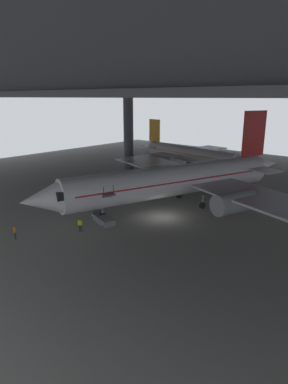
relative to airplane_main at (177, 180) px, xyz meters
name	(u,v)px	position (x,y,z in m)	size (l,w,h in m)	color
ground_plane	(163,217)	(1.46, -4.82, -3.63)	(110.00, 110.00, 0.00)	gray
hangar_structure	(225,88)	(1.36, 8.93, 12.00)	(121.00, 99.00, 16.27)	#4C4F54
airplane_main	(177,180)	(0.00, 0.00, 0.00)	(38.87, 39.22, 12.44)	white
boarding_stairs	(103,216)	(-2.87, -10.75, -2.88)	(4.62, 2.72, 4.86)	slate
crew_worker_near_nose	(15,231)	(-6.13, -20.18, -2.73)	(0.53, 0.32, 1.59)	#232838
crew_worker_by_stairs	(80,224)	(-2.58, -14.40, -2.75)	(0.46, 0.39, 1.56)	#232838
airplane_distant	(187,154)	(-13.02, 21.45, -0.54)	(29.52, 28.72, 9.55)	white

